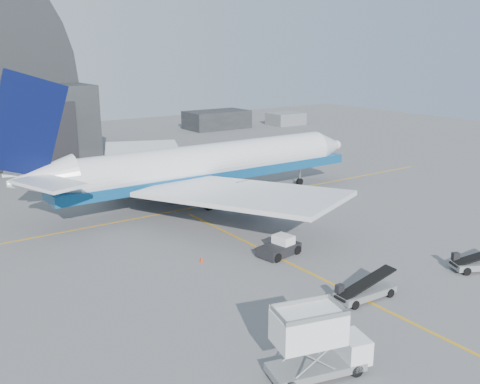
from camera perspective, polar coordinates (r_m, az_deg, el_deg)
ground at (r=44.38m, az=6.34°, el=-8.05°), size 200.00×200.00×0.00m
taxi_lines at (r=53.88m, az=-2.56°, el=-3.77°), size 80.00×42.12×0.02m
distant_bldg_a at (r=122.73m, az=-2.48°, el=6.80°), size 14.00×8.00×4.00m
distant_bldg_b at (r=129.48m, az=4.89°, el=7.18°), size 8.00×6.00×2.80m
airliner at (r=61.31m, az=-4.39°, el=2.78°), size 45.05×43.68×15.81m
catering_truck at (r=30.20m, az=8.09°, el=-15.64°), size 5.97×3.42×3.87m
pushback_tug at (r=46.71m, az=4.27°, el=-5.95°), size 4.01×2.73×1.72m
belt_loader_a at (r=39.73m, az=13.14°, el=-10.28°), size 5.10×1.97×1.93m
traffic_cone at (r=45.39m, az=-4.12°, el=-7.17°), size 0.32×0.32×0.46m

